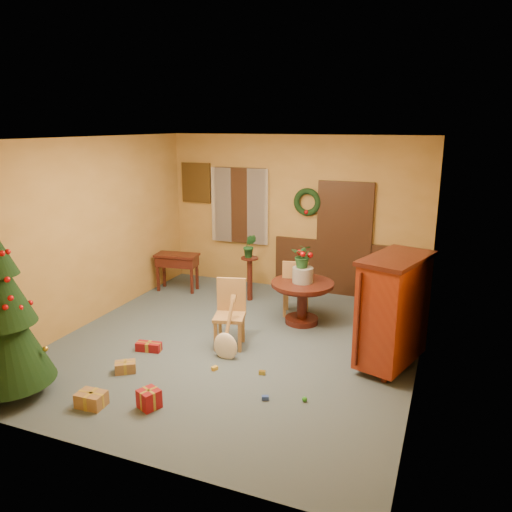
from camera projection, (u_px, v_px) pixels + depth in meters
The scene contains 21 objects.
room_envelope at pixel (305, 233), 9.30m from camera, with size 5.50×5.50×5.50m.
dining_table at pixel (302, 294), 7.87m from camera, with size 0.99×0.99×0.68m.
urn at pixel (303, 275), 7.79m from camera, with size 0.32×0.32×0.24m, color slate.
centerpiece_plant at pixel (303, 256), 7.71m from camera, with size 0.34×0.30×0.38m, color #1E4C23.
chair_near at pixel (230, 310), 7.09m from camera, with size 0.51×0.51×0.97m.
chair_far at pixel (296, 286), 8.15m from camera, with size 0.49×0.49×0.96m.
guitar at pixel (225, 330), 6.69m from camera, with size 0.35×0.16×0.82m, color #F4E4CB, non-canonical shape.
plant_stand at pixel (250, 274), 8.90m from camera, with size 0.31×0.31×0.80m.
stand_plant at pixel (250, 246), 8.76m from camera, with size 0.23×0.19×0.42m, color #19471E.
christmas_tree at pixel (3, 316), 5.62m from camera, with size 1.01×1.01×2.09m.
writing_desk at pixel (177, 263), 9.42m from camera, with size 0.85×0.51×0.71m.
sideboard at pixel (393, 308), 6.38m from camera, with size 0.93×1.29×1.49m.
gift_a at pixel (91, 399), 5.61m from camera, with size 0.32×0.25×0.17m.
gift_b at pixel (149, 399), 5.58m from camera, with size 0.28×0.28×0.22m.
gift_c at pixel (125, 367), 6.39m from camera, with size 0.31×0.29×0.14m.
gift_d at pixel (149, 347), 6.99m from camera, with size 0.37×0.20×0.13m.
toy_a at pixel (265, 398), 5.75m from camera, with size 0.08×0.05×0.05m, color #223D96.
toy_b at pixel (305, 399), 5.71m from camera, with size 0.06×0.06×0.06m, color #2B8C26.
toy_c at pixel (215, 368), 6.45m from camera, with size 0.08×0.05×0.05m, color gold.
toy_d at pixel (363, 345), 7.10m from camera, with size 0.06×0.06×0.06m, color #B90C0E.
toy_e at pixel (262, 373), 6.33m from camera, with size 0.08×0.05×0.05m, color gold.
Camera 1 is at (2.74, -6.08, 3.09)m, focal length 35.00 mm.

